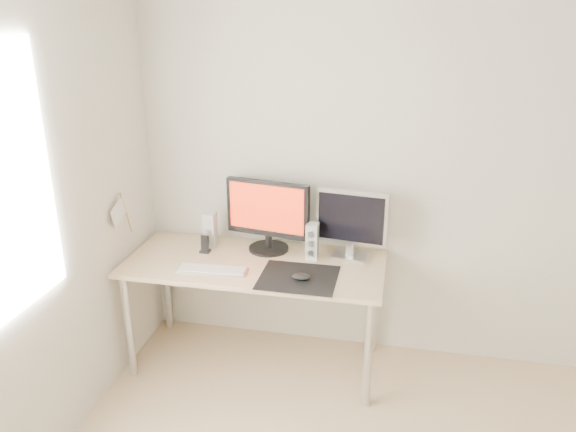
{
  "coord_description": "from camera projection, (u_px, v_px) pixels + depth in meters",
  "views": [
    {
      "loc": [
        -0.08,
        -1.66,
        2.21
      ],
      "look_at": [
        -0.74,
        1.48,
        1.01
      ],
      "focal_mm": 35.0,
      "sensor_mm": 36.0,
      "label": 1
    }
  ],
  "objects": [
    {
      "name": "keyboard",
      "position": [
        212.0,
        270.0,
        3.35
      ],
      "size": [
        0.43,
        0.14,
        0.02
      ],
      "color": "#B0B0B2",
      "rests_on": "desk"
    },
    {
      "name": "phone_dock",
      "position": [
        205.0,
        247.0,
        3.6
      ],
      "size": [
        0.06,
        0.06,
        0.11
      ],
      "color": "black",
      "rests_on": "desk"
    },
    {
      "name": "speaker_right",
      "position": [
        312.0,
        241.0,
        3.48
      ],
      "size": [
        0.07,
        0.09,
        0.23
      ],
      "color": "silver",
      "rests_on": "desk"
    },
    {
      "name": "mousepad",
      "position": [
        298.0,
        277.0,
        3.27
      ],
      "size": [
        0.45,
        0.4,
        0.0
      ],
      "primitive_type": "cube",
      "color": "black",
      "rests_on": "desk"
    },
    {
      "name": "pennant",
      "position": [
        121.0,
        212.0,
        3.38
      ],
      "size": [
        0.01,
        0.23,
        0.29
      ],
      "color": "#A57F54",
      "rests_on": "wall_left"
    },
    {
      "name": "speaker_left",
      "position": [
        210.0,
        230.0,
        3.66
      ],
      "size": [
        0.07,
        0.09,
        0.23
      ],
      "color": "silver",
      "rests_on": "desk"
    },
    {
      "name": "mouse",
      "position": [
        301.0,
        277.0,
        3.23
      ],
      "size": [
        0.11,
        0.06,
        0.04
      ],
      "primitive_type": "ellipsoid",
      "color": "black",
      "rests_on": "mousepad"
    },
    {
      "name": "second_monitor",
      "position": [
        351.0,
        221.0,
        3.46
      ],
      "size": [
        0.45,
        0.19,
        0.43
      ],
      "color": "silver",
      "rests_on": "desk"
    },
    {
      "name": "desk",
      "position": [
        255.0,
        273.0,
        3.5
      ],
      "size": [
        1.6,
        0.7,
        0.73
      ],
      "color": "#D1B587",
      "rests_on": "ground"
    },
    {
      "name": "main_monitor",
      "position": [
        268.0,
        213.0,
        3.55
      ],
      "size": [
        0.55,
        0.3,
        0.47
      ],
      "color": "black",
      "rests_on": "desk"
    },
    {
      "name": "wall_back",
      "position": [
        414.0,
        173.0,
        3.45
      ],
      "size": [
        3.5,
        0.0,
        3.5
      ],
      "primitive_type": "plane",
      "rotation": [
        1.57,
        0.0,
        0.0
      ],
      "color": "silver",
      "rests_on": "ground"
    }
  ]
}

